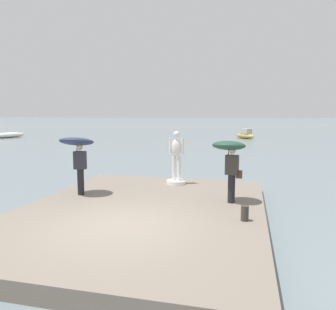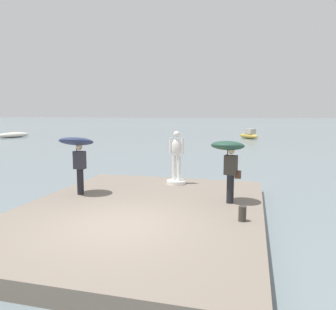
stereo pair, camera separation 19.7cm
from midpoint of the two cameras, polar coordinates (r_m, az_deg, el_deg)
name	(u,v)px [view 2 (the right image)]	position (r m, az deg, el deg)	size (l,w,h in m)	color
ground_plane	(231,136)	(47.51, 10.96, 3.29)	(400.00, 400.00, 0.00)	slate
pier	(140,214)	(9.85, -4.26, -10.12)	(7.01, 9.17, 0.40)	slate
statue_white_figure	(176,163)	(12.78, 1.92, -1.45)	(0.76, 0.76, 2.06)	white
onlooker_left	(77,148)	(11.42, -15.02, 1.21)	(1.19, 1.22, 2.02)	black
onlooker_right	(229,153)	(10.16, 11.01, 0.29)	(1.18, 1.20, 1.95)	black
mooring_bollard	(242,214)	(8.73, 13.41, -9.87)	(0.20, 0.20, 0.39)	#38332D
boat_far	(249,135)	(42.72, 13.99, 3.40)	(2.97, 3.43, 1.23)	#B2993D
boat_rightward	(13,135)	(47.72, -25.18, 3.17)	(2.58, 4.88, 0.70)	silver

